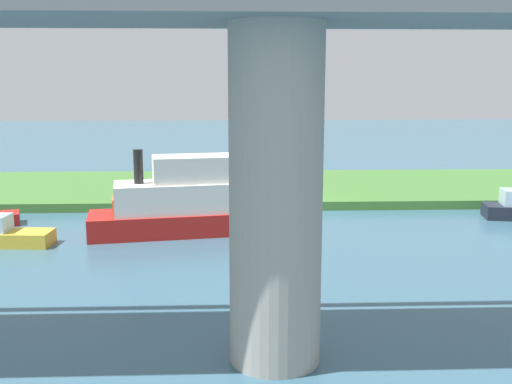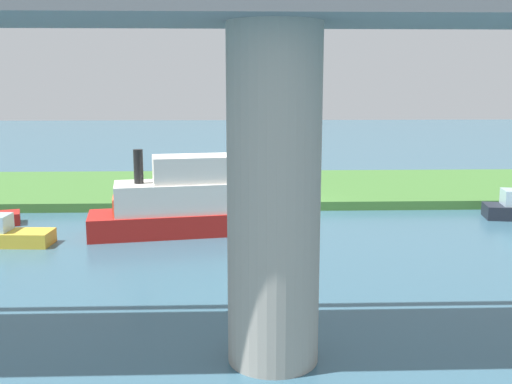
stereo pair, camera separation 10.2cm
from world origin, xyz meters
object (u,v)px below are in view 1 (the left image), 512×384
(bridge_pylon, at_px, (276,199))
(motorboat_white, at_px, (2,234))
(houseboat_blue, at_px, (180,202))
(mooring_post, at_px, (177,191))
(person_on_bank, at_px, (284,180))

(bridge_pylon, height_order, motorboat_white, bridge_pylon)
(houseboat_blue, relative_size, motorboat_white, 1.99)
(mooring_post, distance_m, houseboat_blue, 5.99)
(houseboat_blue, bearing_deg, mooring_post, -83.57)
(motorboat_white, bearing_deg, houseboat_blue, -166.24)
(bridge_pylon, relative_size, person_on_bank, 6.04)
(person_on_bank, height_order, motorboat_white, person_on_bank)
(mooring_post, bearing_deg, houseboat_blue, 96.43)
(person_on_bank, relative_size, mooring_post, 1.53)
(bridge_pylon, relative_size, houseboat_blue, 1.03)
(houseboat_blue, bearing_deg, motorboat_white, 13.76)
(mooring_post, height_order, motorboat_white, mooring_post)
(houseboat_blue, height_order, motorboat_white, houseboat_blue)
(motorboat_white, bearing_deg, mooring_post, -131.55)
(mooring_post, bearing_deg, person_on_bank, -160.79)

